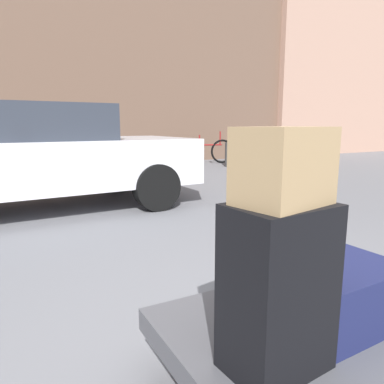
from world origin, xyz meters
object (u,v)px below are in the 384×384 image
at_px(duffel_bag_tan_topmost_pile, 284,166).
at_px(parked_car, 28,155).
at_px(bicycle_leaning, 206,151).
at_px(luggage_cart, 322,330).
at_px(suitcase_navy_rear_left, 326,290).
at_px(bollard_kerb_mid, 229,155).
at_px(bollard_kerb_near, 179,157).
at_px(suitcase_black_center, 278,289).

distance_m(duffel_bag_tan_topmost_pile, parked_car, 4.46).
bearing_deg(bicycle_leaning, luggage_cart, -117.40).
distance_m(suitcase_navy_rear_left, parked_car, 4.38).
height_order(duffel_bag_tan_topmost_pile, bicycle_leaning, duffel_bag_tan_topmost_pile).
height_order(duffel_bag_tan_topmost_pile, parked_car, parked_car).
relative_size(duffel_bag_tan_topmost_pile, bollard_kerb_mid, 0.43).
bearing_deg(luggage_cart, bollard_kerb_near, 68.32).
relative_size(duffel_bag_tan_topmost_pile, bicycle_leaning, 0.17).
relative_size(suitcase_black_center, parked_car, 0.13).
height_order(luggage_cart, suitcase_black_center, suitcase_black_center).
height_order(suitcase_black_center, duffel_bag_tan_topmost_pile, duffel_bag_tan_topmost_pile).
bearing_deg(parked_car, suitcase_black_center, -84.55).
bearing_deg(bollard_kerb_near, parked_car, -140.42).
xyz_separation_m(parked_car, bollard_kerb_near, (3.77, 3.12, -0.42)).
distance_m(suitcase_black_center, bollard_kerb_near, 8.26).
xyz_separation_m(suitcase_black_center, bollard_kerb_near, (3.35, 7.55, -0.29)).
xyz_separation_m(parked_car, bollard_kerb_mid, (5.35, 3.12, -0.42)).
relative_size(suitcase_black_center, suitcase_navy_rear_left, 1.06).
height_order(suitcase_black_center, bollard_kerb_near, suitcase_black_center).
height_order(suitcase_black_center, bicycle_leaning, bicycle_leaning).
bearing_deg(bollard_kerb_mid, suitcase_black_center, -123.15).
height_order(bicycle_leaning, bollard_kerb_near, bicycle_leaning).
height_order(luggage_cart, bicycle_leaning, bicycle_leaning).
relative_size(luggage_cart, suitcase_navy_rear_left, 2.54).
xyz_separation_m(duffel_bag_tan_topmost_pile, bollard_kerb_near, (3.35, 7.55, -0.69)).
bearing_deg(suitcase_black_center, luggage_cart, 15.52).
xyz_separation_m(luggage_cart, suitcase_black_center, (-0.41, -0.15, 0.35)).
distance_m(luggage_cart, bollard_kerb_mid, 8.67).
xyz_separation_m(suitcase_navy_rear_left, bicycle_leaning, (4.37, 8.42, -0.09)).
relative_size(luggage_cart, suitcase_black_center, 2.40).
distance_m(luggage_cart, suitcase_black_center, 0.56).
bearing_deg(suitcase_navy_rear_left, parked_car, 99.02).
relative_size(suitcase_navy_rear_left, bicycle_leaning, 0.31).
bearing_deg(duffel_bag_tan_topmost_pile, luggage_cart, 9.22).
distance_m(suitcase_navy_rear_left, duffel_bag_tan_topmost_pile, 0.70).
relative_size(bicycle_leaning, bollard_kerb_mid, 2.56).
relative_size(suitcase_navy_rear_left, parked_car, 0.12).
height_order(suitcase_black_center, bollard_kerb_mid, suitcase_black_center).
height_order(luggage_cart, parked_car, parked_car).
bearing_deg(bollard_kerb_near, suitcase_black_center, -113.92).
bearing_deg(bollard_kerb_mid, parked_car, -149.79).
relative_size(suitcase_black_center, bicycle_leaning, 0.33).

